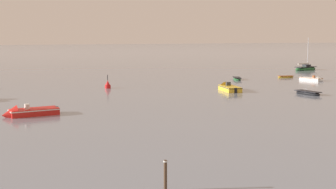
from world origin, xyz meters
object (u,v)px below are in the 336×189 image
(sailboat_moored_0, at_px, (306,69))
(rowboat_moored_2, at_px, (237,79))
(mooring_post_near, at_px, (165,176))
(rowboat_moored_6, at_px, (308,93))
(channel_buoy, at_px, (108,85))
(motorboat_moored_1, at_px, (26,113))
(motorboat_moored_5, at_px, (314,80))
(rowboat_moored_0, at_px, (286,77))
(motorboat_moored_4, at_px, (228,88))

(sailboat_moored_0, bearing_deg, rowboat_moored_2, -166.95)
(rowboat_moored_2, height_order, mooring_post_near, mooring_post_near)
(sailboat_moored_0, relative_size, rowboat_moored_6, 1.84)
(sailboat_moored_0, distance_m, mooring_post_near, 90.41)
(channel_buoy, height_order, mooring_post_near, channel_buoy)
(motorboat_moored_1, xyz_separation_m, motorboat_moored_5, (51.37, 18.78, -0.05))
(motorboat_moored_1, height_order, motorboat_moored_5, motorboat_moored_1)
(rowboat_moored_0, xyz_separation_m, channel_buoy, (-36.74, -5.01, 0.32))
(rowboat_moored_0, xyz_separation_m, motorboat_moored_1, (-50.32, -25.93, 0.12))
(motorboat_moored_4, height_order, mooring_post_near, mooring_post_near)
(rowboat_moored_0, distance_m, motorboat_moored_1, 56.61)
(rowboat_moored_0, height_order, motorboat_moored_5, motorboat_moored_5)
(rowboat_moored_2, bearing_deg, motorboat_moored_1, 144.74)
(sailboat_moored_0, xyz_separation_m, mooring_post_near, (-60.98, -66.75, 0.44))
(rowboat_moored_2, height_order, motorboat_moored_5, motorboat_moored_5)
(rowboat_moored_2, height_order, sailboat_moored_0, sailboat_moored_0)
(motorboat_moored_4, relative_size, mooring_post_near, 3.28)
(rowboat_moored_2, bearing_deg, motorboat_moored_5, -98.89)
(rowboat_moored_0, xyz_separation_m, rowboat_moored_6, (-12.22, -22.31, 0.03))
(rowboat_moored_6, relative_size, channel_buoy, 1.89)
(rowboat_moored_0, relative_size, mooring_post_near, 1.87)
(motorboat_moored_4, bearing_deg, rowboat_moored_0, -46.23)
(channel_buoy, relative_size, mooring_post_near, 1.25)
(rowboat_moored_0, distance_m, mooring_post_near, 68.74)
(rowboat_moored_2, bearing_deg, channel_buoy, 122.23)
(rowboat_moored_6, distance_m, mooring_post_near, 44.18)
(motorboat_moored_5, bearing_deg, motorboat_moored_1, -91.08)
(motorboat_moored_5, bearing_deg, rowboat_moored_2, -141.58)
(motorboat_moored_4, height_order, sailboat_moored_0, sailboat_moored_0)
(motorboat_moored_5, xyz_separation_m, mooring_post_near, (-45.91, -44.92, 0.58))
(channel_buoy, bearing_deg, motorboat_moored_1, -122.99)
(motorboat_moored_1, height_order, mooring_post_near, mooring_post_near)
(sailboat_moored_0, relative_size, channel_buoy, 3.47)
(rowboat_moored_0, bearing_deg, rowboat_moored_2, -174.77)
(motorboat_moored_1, xyz_separation_m, mooring_post_near, (5.46, -26.15, 0.52))
(sailboat_moored_0, xyz_separation_m, channel_buoy, (-52.85, -19.68, 0.11))
(motorboat_moored_5, bearing_deg, mooring_post_near, -66.78)
(motorboat_moored_1, bearing_deg, rowboat_moored_2, -154.52)
(rowboat_moored_0, distance_m, rowboat_moored_6, 25.44)
(rowboat_moored_0, relative_size, rowboat_moored_2, 0.87)
(motorboat_moored_1, xyz_separation_m, rowboat_moored_2, (39.41, 25.80, -0.10))
(motorboat_moored_4, relative_size, channel_buoy, 2.63)
(rowboat_moored_6, xyz_separation_m, channel_buoy, (-24.52, 17.30, 0.28))
(channel_buoy, bearing_deg, motorboat_moored_4, -29.17)
(motorboat_moored_1, distance_m, rowboat_moored_2, 47.11)
(motorboat_moored_4, bearing_deg, rowboat_moored_6, -125.75)
(rowboat_moored_2, bearing_deg, rowboat_moored_0, -67.79)
(sailboat_moored_0, relative_size, mooring_post_near, 4.33)
(motorboat_moored_4, distance_m, mooring_post_near, 45.15)
(rowboat_moored_2, xyz_separation_m, rowboat_moored_6, (-1.31, -22.18, 0.02))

